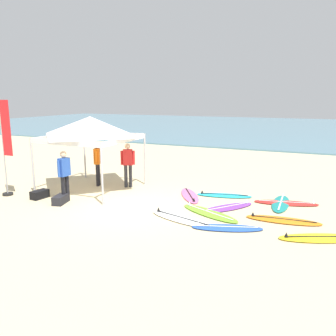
{
  "coord_description": "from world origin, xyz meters",
  "views": [
    {
      "loc": [
        5.23,
        -9.05,
        3.44
      ],
      "look_at": [
        0.46,
        1.66,
        1.0
      ],
      "focal_mm": 36.55,
      "sensor_mm": 36.0,
      "label": 1
    }
  ],
  "objects": [
    {
      "name": "surfboard_lime",
      "position": [
        2.39,
        0.35,
        0.04
      ],
      "size": [
        2.15,
        1.44,
        0.19
      ],
      "color": "#7AD12D",
      "rests_on": "ground"
    },
    {
      "name": "surfboard_cyan",
      "position": [
        2.31,
        2.37,
        0.04
      ],
      "size": [
        1.98,
        0.93,
        0.19
      ],
      "color": "#23B2CC",
      "rests_on": "ground"
    },
    {
      "name": "person_red",
      "position": [
        -1.43,
        2.09,
        0.99
      ],
      "size": [
        0.5,
        0.36,
        1.71
      ],
      "color": "#2D2D33",
      "rests_on": "ground"
    },
    {
      "name": "sea",
      "position": [
        0.0,
        31.4,
        0.05
      ],
      "size": [
        80.0,
        36.0,
        0.1
      ],
      "primitive_type": "cube",
      "color": "#568499",
      "rests_on": "ground"
    },
    {
      "name": "surfboard_blue",
      "position": [
        3.17,
        -0.59,
        0.04
      ],
      "size": [
        1.95,
        1.09,
        0.19
      ],
      "color": "blue",
      "rests_on": "ground"
    },
    {
      "name": "surfboard_orange",
      "position": [
        4.48,
        0.62,
        0.04
      ],
      "size": [
        2.09,
        0.72,
        0.19
      ],
      "color": "orange",
      "rests_on": "ground"
    },
    {
      "name": "gear_bag_by_pole",
      "position": [
        -3.46,
        -0.47,
        0.14
      ],
      "size": [
        0.39,
        0.63,
        0.28
      ],
      "primitive_type": "cube",
      "rotation": [
        0.0,
        0.0,
        1.46
      ],
      "color": "black",
      "rests_on": "ground"
    },
    {
      "name": "ground_plane",
      "position": [
        0.0,
        0.0,
        0.0
      ],
      "size": [
        80.0,
        80.0,
        0.0
      ],
      "primitive_type": "plane",
      "color": "beige"
    },
    {
      "name": "surfboard_pink",
      "position": [
        1.2,
        1.87,
        0.04
      ],
      "size": [
        1.43,
        1.93,
        0.19
      ],
      "color": "pink",
      "rests_on": "ground"
    },
    {
      "name": "canopy_tent",
      "position": [
        -2.49,
        1.26,
        2.39
      ],
      "size": [
        3.05,
        3.05,
        2.75
      ],
      "color": "#B7B7BC",
      "rests_on": "ground"
    },
    {
      "name": "surfboard_purple",
      "position": [
        2.75,
        1.09,
        0.04
      ],
      "size": [
        1.62,
        1.88,
        0.19
      ],
      "color": "purple",
      "rests_on": "ground"
    },
    {
      "name": "person_blue",
      "position": [
        -2.39,
        -0.38,
        0.99
      ],
      "size": [
        0.25,
        0.55,
        1.71
      ],
      "color": "black",
      "rests_on": "ground"
    },
    {
      "name": "person_orange",
      "position": [
        -2.64,
        1.82,
        0.99
      ],
      "size": [
        0.35,
        0.51,
        1.71
      ],
      "color": "black",
      "rests_on": "ground"
    },
    {
      "name": "banner_flag",
      "position": [
        -4.68,
        -0.63,
        1.57
      ],
      "size": [
        0.6,
        0.36,
        3.4
      ],
      "color": "#99999E",
      "rests_on": "ground"
    },
    {
      "name": "surfboard_white",
      "position": [
        1.82,
        -0.44,
        0.04
      ],
      "size": [
        2.27,
        1.18,
        0.19
      ],
      "color": "white",
      "rests_on": "ground"
    },
    {
      "name": "surfboard_red",
      "position": [
        4.41,
        2.34,
        0.04
      ],
      "size": [
        2.11,
        0.98,
        0.19
      ],
      "color": "red",
      "rests_on": "ground"
    },
    {
      "name": "gear_bag_near_tent",
      "position": [
        -2.39,
        -0.66,
        0.14
      ],
      "size": [
        0.46,
        0.66,
        0.28
      ],
      "primitive_type": "cube",
      "rotation": [
        0.0,
        0.0,
        1.83
      ],
      "color": "#232328",
      "rests_on": "ground"
    },
    {
      "name": "surfboard_teal",
      "position": [
        4.25,
        2.21,
        0.04
      ],
      "size": [
        0.58,
        2.0,
        0.19
      ],
      "color": "#19847F",
      "rests_on": "ground"
    },
    {
      "name": "surfboard_yellow",
      "position": [
        5.46,
        -0.31,
        0.04
      ],
      "size": [
        2.16,
        1.39,
        0.19
      ],
      "color": "yellow",
      "rests_on": "ground"
    }
  ]
}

